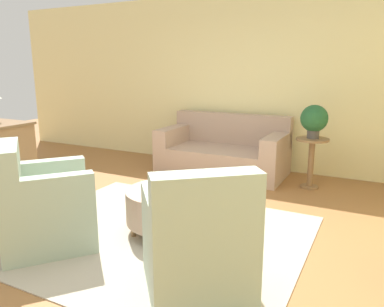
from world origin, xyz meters
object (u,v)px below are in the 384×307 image
armchair_left (41,207)px  armchair_right (198,244)px  couch (224,152)px  potted_plant_on_side_table (314,119)px  ottoman_table (168,205)px  side_table (311,156)px

armchair_left → armchair_right: 1.61m
couch → armchair_left: (-0.54, -3.12, 0.07)m
couch → potted_plant_on_side_table: (1.38, -0.20, 0.64)m
couch → potted_plant_on_side_table: size_ratio=4.32×
ottoman_table → potted_plant_on_side_table: potted_plant_on_side_table is taller
armchair_right → ottoman_table: armchair_right is taller
armchair_left → side_table: armchair_left is taller
armchair_left → armchair_right: same height
armchair_left → potted_plant_on_side_table: bearing=56.8°
armchair_right → ottoman_table: 1.07m
armchair_right → side_table: 2.94m
armchair_left → ottoman_table: armchair_left is taller
couch → armchair_left: size_ratio=1.82×
side_table → armchair_right: bearing=-95.9°
ottoman_table → potted_plant_on_side_table: (1.02, 2.14, 0.67)m
armchair_left → potted_plant_on_side_table: potted_plant_on_side_table is taller
armchair_left → side_table: bearing=56.8°
ottoman_table → potted_plant_on_side_table: bearing=64.4°
armchair_right → couch: bearing=109.0°
couch → ottoman_table: bearing=-81.5°
side_table → potted_plant_on_side_table: 0.50m
armchair_right → potted_plant_on_side_table: potted_plant_on_side_table is taller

